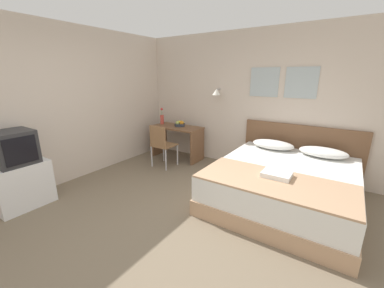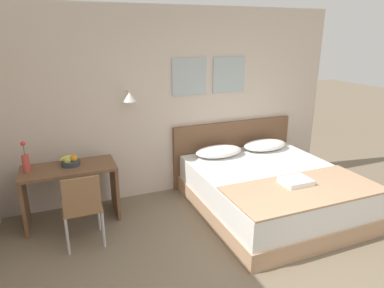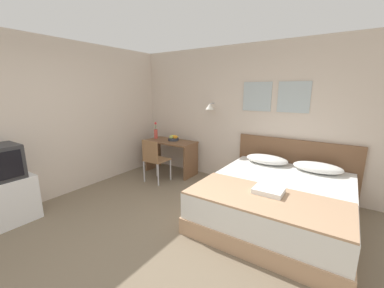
{
  "view_description": "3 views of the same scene",
  "coord_description": "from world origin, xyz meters",
  "px_view_note": "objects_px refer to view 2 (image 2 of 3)",
  "views": [
    {
      "loc": [
        1.72,
        -1.72,
        1.82
      ],
      "look_at": [
        -0.37,
        1.42,
        0.72
      ],
      "focal_mm": 22.0,
      "sensor_mm": 36.0,
      "label": 1
    },
    {
      "loc": [
        -1.46,
        -1.81,
        2.29
      ],
      "look_at": [
        0.05,
        1.9,
        0.98
      ],
      "focal_mm": 32.0,
      "sensor_mm": 36.0,
      "label": 2
    },
    {
      "loc": [
        1.8,
        -1.58,
        1.82
      ],
      "look_at": [
        -0.14,
        1.31,
        1.02
      ],
      "focal_mm": 22.0,
      "sensor_mm": 36.0,
      "label": 3
    }
  ],
  "objects_px": {
    "desk": "(70,184)",
    "flower_vase": "(26,161)",
    "headboard": "(233,151)",
    "desk_chair": "(82,205)",
    "pillow_right": "(265,145)",
    "throw_blanket": "(304,189)",
    "folded_towel_near_foot": "(296,181)",
    "bed": "(271,191)",
    "fruit_bowl": "(70,161)",
    "pillow_left": "(219,151)"
  },
  "relations": [
    {
      "from": "bed",
      "to": "headboard",
      "type": "relative_size",
      "value": 1.05
    },
    {
      "from": "fruit_bowl",
      "to": "flower_vase",
      "type": "bearing_deg",
      "value": -176.31
    },
    {
      "from": "headboard",
      "to": "pillow_right",
      "type": "bearing_deg",
      "value": -35.52
    },
    {
      "from": "pillow_right",
      "to": "desk_chair",
      "type": "xyz_separation_m",
      "value": [
        -2.8,
        -0.72,
        -0.12
      ]
    },
    {
      "from": "fruit_bowl",
      "to": "flower_vase",
      "type": "relative_size",
      "value": 0.65
    },
    {
      "from": "desk",
      "to": "desk_chair",
      "type": "xyz_separation_m",
      "value": [
        0.09,
        -0.65,
        0.01
      ]
    },
    {
      "from": "pillow_left",
      "to": "desk",
      "type": "height_order",
      "value": "desk"
    },
    {
      "from": "fruit_bowl",
      "to": "desk_chair",
      "type": "bearing_deg",
      "value": -85.52
    },
    {
      "from": "headboard",
      "to": "desk_chair",
      "type": "distance_m",
      "value": 2.6
    },
    {
      "from": "throw_blanket",
      "to": "fruit_bowl",
      "type": "bearing_deg",
      "value": 150.45
    },
    {
      "from": "pillow_left",
      "to": "throw_blanket",
      "type": "relative_size",
      "value": 0.39
    },
    {
      "from": "fruit_bowl",
      "to": "pillow_right",
      "type": "bearing_deg",
      "value": 0.26
    },
    {
      "from": "pillow_right",
      "to": "headboard",
      "type": "bearing_deg",
      "value": 144.48
    },
    {
      "from": "pillow_left",
      "to": "throw_blanket",
      "type": "distance_m",
      "value": 1.46
    },
    {
      "from": "throw_blanket",
      "to": "folded_towel_near_foot",
      "type": "relative_size",
      "value": 5.25
    },
    {
      "from": "folded_towel_near_foot",
      "to": "desk_chair",
      "type": "bearing_deg",
      "value": 167.34
    },
    {
      "from": "bed",
      "to": "folded_towel_near_foot",
      "type": "xyz_separation_m",
      "value": [
        -0.0,
        -0.46,
        0.34
      ]
    },
    {
      "from": "pillow_left",
      "to": "flower_vase",
      "type": "xyz_separation_m",
      "value": [
        -2.55,
        -0.04,
        0.23
      ]
    },
    {
      "from": "headboard",
      "to": "fruit_bowl",
      "type": "bearing_deg",
      "value": -173.11
    },
    {
      "from": "throw_blanket",
      "to": "desk_chair",
      "type": "relative_size",
      "value": 2.1
    },
    {
      "from": "pillow_right",
      "to": "fruit_bowl",
      "type": "bearing_deg",
      "value": -179.74
    },
    {
      "from": "desk_chair",
      "to": "pillow_left",
      "type": "bearing_deg",
      "value": 19.76
    },
    {
      "from": "throw_blanket",
      "to": "fruit_bowl",
      "type": "xyz_separation_m",
      "value": [
        -2.46,
        1.39,
        0.21
      ]
    },
    {
      "from": "bed",
      "to": "fruit_bowl",
      "type": "height_order",
      "value": "fruit_bowl"
    },
    {
      "from": "throw_blanket",
      "to": "fruit_bowl",
      "type": "height_order",
      "value": "fruit_bowl"
    },
    {
      "from": "pillow_right",
      "to": "desk",
      "type": "relative_size",
      "value": 0.64
    },
    {
      "from": "pillow_left",
      "to": "fruit_bowl",
      "type": "bearing_deg",
      "value": -179.64
    },
    {
      "from": "desk",
      "to": "fruit_bowl",
      "type": "relative_size",
      "value": 4.58
    },
    {
      "from": "bed",
      "to": "throw_blanket",
      "type": "height_order",
      "value": "throw_blanket"
    },
    {
      "from": "throw_blanket",
      "to": "flower_vase",
      "type": "relative_size",
      "value": 4.87
    },
    {
      "from": "bed",
      "to": "desk",
      "type": "height_order",
      "value": "desk"
    },
    {
      "from": "bed",
      "to": "flower_vase",
      "type": "xyz_separation_m",
      "value": [
        -2.94,
        0.75,
        0.58
      ]
    },
    {
      "from": "desk_chair",
      "to": "flower_vase",
      "type": "height_order",
      "value": "flower_vase"
    },
    {
      "from": "desk_chair",
      "to": "fruit_bowl",
      "type": "bearing_deg",
      "value": 94.48
    },
    {
      "from": "pillow_left",
      "to": "fruit_bowl",
      "type": "xyz_separation_m",
      "value": [
        -2.06,
        -0.01,
        0.15
      ]
    },
    {
      "from": "pillow_left",
      "to": "fruit_bowl",
      "type": "relative_size",
      "value": 2.94
    },
    {
      "from": "pillow_right",
      "to": "pillow_left",
      "type": "bearing_deg",
      "value": 180.0
    },
    {
      "from": "fruit_bowl",
      "to": "flower_vase",
      "type": "height_order",
      "value": "flower_vase"
    },
    {
      "from": "desk_chair",
      "to": "fruit_bowl",
      "type": "height_order",
      "value": "desk_chair"
    },
    {
      "from": "desk_chair",
      "to": "folded_towel_near_foot",
      "type": "bearing_deg",
      "value": -12.66
    },
    {
      "from": "pillow_right",
      "to": "flower_vase",
      "type": "bearing_deg",
      "value": -179.24
    },
    {
      "from": "desk_chair",
      "to": "fruit_bowl",
      "type": "xyz_separation_m",
      "value": [
        -0.06,
        0.71,
        0.26
      ]
    },
    {
      "from": "desk",
      "to": "flower_vase",
      "type": "relative_size",
      "value": 2.97
    },
    {
      "from": "headboard",
      "to": "throw_blanket",
      "type": "height_order",
      "value": "headboard"
    },
    {
      "from": "pillow_right",
      "to": "throw_blanket",
      "type": "distance_m",
      "value": 1.46
    },
    {
      "from": "pillow_left",
      "to": "pillow_right",
      "type": "distance_m",
      "value": 0.8
    },
    {
      "from": "folded_towel_near_foot",
      "to": "desk_chair",
      "type": "relative_size",
      "value": 0.4
    },
    {
      "from": "bed",
      "to": "throw_blanket",
      "type": "xyz_separation_m",
      "value": [
        0.0,
        -0.61,
        0.29
      ]
    },
    {
      "from": "desk",
      "to": "flower_vase",
      "type": "bearing_deg",
      "value": 176.48
    },
    {
      "from": "fruit_bowl",
      "to": "flower_vase",
      "type": "distance_m",
      "value": 0.49
    }
  ]
}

